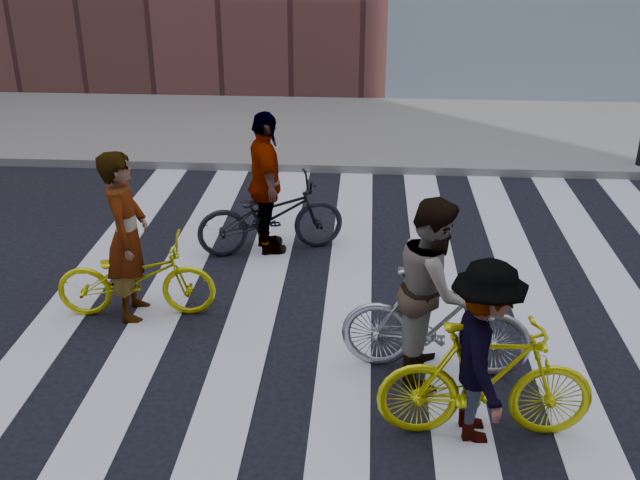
# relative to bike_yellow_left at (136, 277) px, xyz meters

# --- Properties ---
(ground) EXTENTS (100.00, 100.00, 0.00)m
(ground) POSITION_rel_bike_yellow_left_xyz_m (2.96, 0.06, -0.47)
(ground) COLOR black
(ground) RESTS_ON ground
(sidewalk_far) EXTENTS (100.00, 5.00, 0.15)m
(sidewalk_far) POSITION_rel_bike_yellow_left_xyz_m (2.96, 7.56, -0.40)
(sidewalk_far) COLOR slate
(sidewalk_far) RESTS_ON ground
(zebra_crosswalk) EXTENTS (8.25, 10.00, 0.01)m
(zebra_crosswalk) POSITION_rel_bike_yellow_left_xyz_m (2.96, 0.06, -0.47)
(zebra_crosswalk) COLOR silver
(zebra_crosswalk) RESTS_ON ground
(bike_yellow_left) EXTENTS (1.85, 0.79, 0.94)m
(bike_yellow_left) POSITION_rel_bike_yellow_left_xyz_m (0.00, 0.00, 0.00)
(bike_yellow_left) COLOR #CBCA0B
(bike_yellow_left) RESTS_ON ground
(bike_silver_mid) EXTENTS (1.93, 0.72, 1.14)m
(bike_silver_mid) POSITION_rel_bike_yellow_left_xyz_m (3.32, -0.93, 0.10)
(bike_silver_mid) COLOR #A0A0A9
(bike_silver_mid) RESTS_ON ground
(bike_yellow_right) EXTENTS (1.92, 0.62, 1.14)m
(bike_yellow_right) POSITION_rel_bike_yellow_left_xyz_m (3.68, -1.91, 0.10)
(bike_yellow_right) COLOR #D2D00B
(bike_yellow_right) RESTS_ON ground
(bike_dark_rear) EXTENTS (2.10, 1.26, 1.04)m
(bike_dark_rear) POSITION_rel_bike_yellow_left_xyz_m (1.31, 1.81, 0.05)
(bike_dark_rear) COLOR black
(bike_dark_rear) RESTS_ON ground
(rider_left) EXTENTS (0.54, 0.76, 1.97)m
(rider_left) POSITION_rel_bike_yellow_left_xyz_m (-0.05, 0.00, 0.51)
(rider_left) COLOR slate
(rider_left) RESTS_ON ground
(rider_mid) EXTENTS (0.80, 0.98, 1.88)m
(rider_mid) POSITION_rel_bike_yellow_left_xyz_m (3.27, -0.93, 0.47)
(rider_mid) COLOR slate
(rider_mid) RESTS_ON ground
(rider_right) EXTENTS (0.69, 1.13, 1.71)m
(rider_right) POSITION_rel_bike_yellow_left_xyz_m (3.63, -1.91, 0.38)
(rider_right) COLOR slate
(rider_right) RESTS_ON ground
(rider_rear) EXTENTS (0.80, 1.23, 1.95)m
(rider_rear) POSITION_rel_bike_yellow_left_xyz_m (1.26, 1.81, 0.50)
(rider_rear) COLOR slate
(rider_rear) RESTS_ON ground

